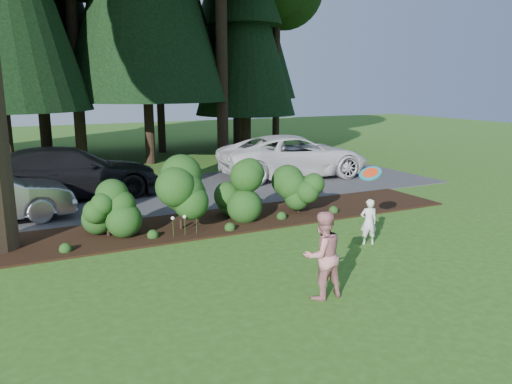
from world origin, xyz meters
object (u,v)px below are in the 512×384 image
car_dark_suv (69,173)px  car_white_suv (294,156)px  frisbee (370,173)px  child (369,222)px  adult (322,255)px

car_dark_suv → car_white_suv: bearing=-88.8°
car_white_suv → frisbee: 8.85m
child → car_dark_suv: bearing=-35.2°
child → car_white_suv: bearing=-89.2°
adult → child: bearing=-144.7°
adult → frisbee: bearing=-144.9°
car_dark_suv → child: 9.98m
car_white_suv → frisbee: frisbee is taller
car_white_suv → car_dark_suv: (-8.54, -0.02, 0.00)m
car_white_suv → car_dark_suv: size_ratio=1.04×
adult → frisbee: (2.58, 1.93, 0.94)m
car_white_suv → frisbee: size_ratio=11.82×
child → adult: size_ratio=0.70×
car_white_suv → car_dark_suv: 8.54m
frisbee → car_white_suv: bearing=70.4°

